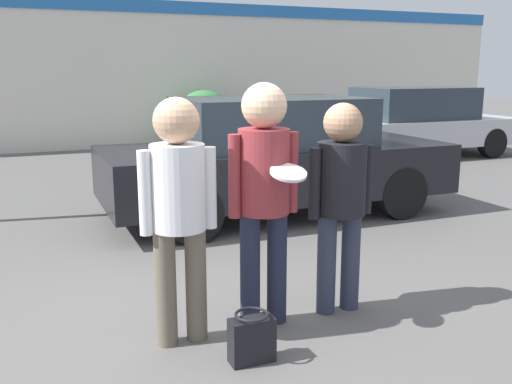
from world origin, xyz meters
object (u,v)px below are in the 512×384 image
person_right (341,189)px  shrub (204,119)px  handbag (252,338)px  person_left (178,199)px  person_middle_with_frisbee (264,182)px  parked_car_near (275,157)px  parked_car_far (415,123)px

person_right → shrub: size_ratio=1.17×
person_right → handbag: bearing=-151.9°
person_left → handbag: (0.35, -0.47, -0.88)m
person_middle_with_frisbee → handbag: person_middle_with_frisbee is taller
person_middle_with_frisbee → person_right: 0.66m
person_middle_with_frisbee → person_right: bearing=0.4°
handbag → parked_car_near: bearing=63.3°
parked_car_near → person_right: bearing=-105.2°
parked_car_far → shrub: parked_car_far is taller
parked_car_near → person_middle_with_frisbee: bearing=-115.9°
parked_car_near → parked_car_far: bearing=35.2°
person_left → person_middle_with_frisbee: person_middle_with_frisbee is taller
handbag → parked_car_far: bearing=46.2°
parked_car_near → shrub: (1.12, 6.64, -0.07)m
person_right → person_middle_with_frisbee: bearing=-179.6°
person_right → parked_car_near: 3.13m
person_left → parked_car_far: person_left is taller
person_right → shrub: bearing=78.6°
handbag → person_left: bearing=126.8°
person_middle_with_frisbee → shrub: person_middle_with_frisbee is taller
person_right → shrub: person_right is taller
person_right → shrub: 9.86m
person_middle_with_frisbee → parked_car_near: person_middle_with_frisbee is taller
handbag → person_right: bearing=28.1°
person_right → handbag: person_right is taller
person_right → parked_car_far: 8.77m
person_left → shrub: size_ratio=1.22×
person_left → person_middle_with_frisbee: 0.66m
person_left → handbag: size_ratio=5.01×
person_right → handbag: 1.37m
person_middle_with_frisbee → shrub: 10.02m
shrub → person_middle_with_frisbee: bearing=-105.0°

